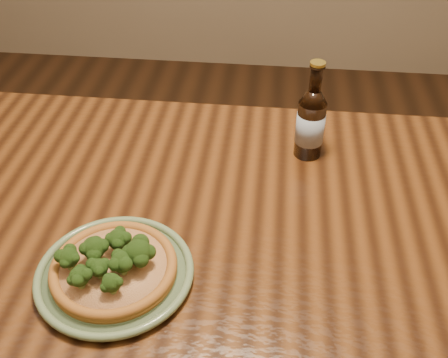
# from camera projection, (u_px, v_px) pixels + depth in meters

# --- Properties ---
(table) EXTENTS (1.60, 0.90, 0.75)m
(table) POSITION_uv_depth(u_px,v_px,m) (95.00, 259.00, 1.03)
(table) COLOR #4F2A10
(table) RESTS_ON ground
(plate) EXTENTS (0.26, 0.26, 0.02)m
(plate) POSITION_uv_depth(u_px,v_px,m) (115.00, 273.00, 0.86)
(plate) COLOR #637A54
(plate) RESTS_ON table
(pizza) EXTENTS (0.21, 0.21, 0.07)m
(pizza) POSITION_uv_depth(u_px,v_px,m) (113.00, 266.00, 0.85)
(pizza) COLOR #9F6123
(pizza) RESTS_ON plate
(beer_bottle) EXTENTS (0.06, 0.06, 0.22)m
(beer_bottle) POSITION_uv_depth(u_px,v_px,m) (311.00, 122.00, 1.09)
(beer_bottle) COLOR black
(beer_bottle) RESTS_ON table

